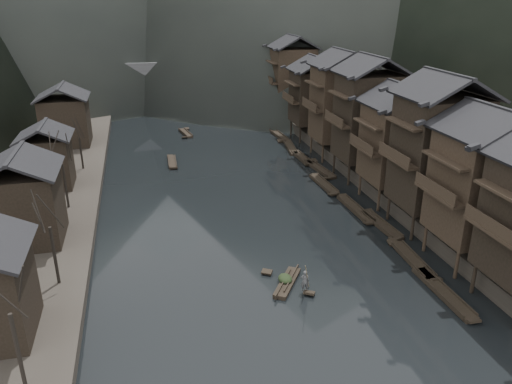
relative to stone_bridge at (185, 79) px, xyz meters
name	(u,v)px	position (x,y,z in m)	size (l,w,h in m)	color
water	(277,278)	(0.00, -72.00, -5.11)	(300.00, 300.00, 0.00)	black
right_bank	(413,126)	(35.00, -32.00, -4.21)	(40.00, 200.00, 1.80)	#2D2823
stilt_houses	(375,110)	(17.28, -52.55, 3.87)	(9.00, 67.60, 15.44)	black
left_houses	(40,157)	(-20.50, -51.88, 0.55)	(8.10, 53.20, 8.73)	black
bare_trees	(58,197)	(-17.00, -65.61, 1.19)	(3.67, 42.69, 7.34)	black
moored_sampans	(311,165)	(12.09, -45.61, -4.91)	(3.17, 73.68, 0.47)	black
midriver_boats	(183,134)	(-3.14, -25.94, -4.91)	(6.70, 33.28, 0.45)	black
stone_bridge	(185,79)	(0.00, 0.00, 0.00)	(40.00, 6.00, 9.00)	#4C4C4F
hero_sampan	(287,282)	(0.52, -73.14, -4.91)	(3.45, 4.73, 0.44)	black
cargo_heap	(285,275)	(0.39, -72.94, -4.34)	(1.11, 1.46, 0.67)	black
boatman	(305,278)	(1.47, -74.63, -3.78)	(0.65, 0.43, 1.78)	#4C4D4F
bamboo_pole	(309,248)	(1.67, -74.63, -1.17)	(0.06, 0.06, 4.05)	#8C7A51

